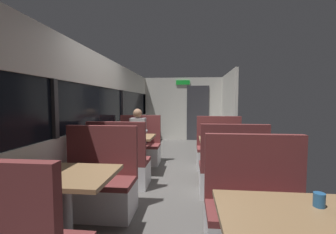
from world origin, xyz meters
TOP-DOWN VIEW (x-y plane):
  - ground_plane at (0.00, 0.00)m, footprint 3.30×9.20m
  - carriage_window_panel_left at (-1.45, 0.00)m, footprint 0.09×8.48m
  - carriage_end_bulkhead at (0.06, 4.19)m, footprint 2.90×0.11m
  - carriage_aisle_panel_right at (1.45, 3.00)m, footprint 0.08×2.40m
  - dining_table_near_window at (-0.89, -2.09)m, footprint 0.90×0.70m
  - bench_near_window_facing_entry at (-0.89, -1.39)m, footprint 0.95×0.50m
  - dining_table_mid_window at (-0.89, 0.20)m, footprint 0.90×0.70m
  - bench_mid_window_facing_end at (-0.89, -0.49)m, footprint 0.95×0.50m
  - bench_mid_window_facing_entry at (-0.89, 0.90)m, footprint 0.95×0.50m
  - dining_table_front_aisle at (0.89, -2.69)m, footprint 0.90×0.70m
  - bench_front_aisle_facing_entry at (0.89, -1.99)m, footprint 0.95×0.50m
  - dining_table_rear_aisle at (0.89, 0.00)m, footprint 0.90×0.70m
  - bench_rear_aisle_facing_end at (0.89, -0.69)m, footprint 0.95×0.50m
  - bench_rear_aisle_facing_entry at (0.89, 0.70)m, footprint 0.95×0.50m
  - seated_passenger at (-0.89, 0.83)m, footprint 0.47×0.55m
  - coffee_cup_primary at (-0.95, -2.25)m, footprint 0.07×0.07m
  - coffee_cup_secondary at (1.10, -2.56)m, footprint 0.07×0.07m

SIDE VIEW (x-z plane):
  - ground_plane at x=0.00m, z-range -0.02..0.00m
  - bench_near_window_facing_entry at x=-0.89m, z-range -0.22..0.88m
  - bench_mid_window_facing_end at x=-0.89m, z-range -0.22..0.88m
  - bench_mid_window_facing_entry at x=-0.89m, z-range -0.22..0.88m
  - bench_front_aisle_facing_entry at x=0.89m, z-range -0.22..0.88m
  - bench_rear_aisle_facing_end at x=0.89m, z-range -0.22..0.88m
  - bench_rear_aisle_facing_entry at x=0.89m, z-range -0.22..0.88m
  - seated_passenger at x=-0.89m, z-range -0.09..1.17m
  - dining_table_near_window at x=-0.89m, z-range 0.27..1.01m
  - dining_table_mid_window at x=-0.89m, z-range 0.27..1.01m
  - dining_table_front_aisle at x=0.89m, z-range 0.27..1.01m
  - dining_table_rear_aisle at x=0.89m, z-range 0.27..1.01m
  - coffee_cup_primary at x=-0.95m, z-range 0.74..0.83m
  - coffee_cup_secondary at x=1.10m, z-range 0.74..0.83m
  - carriage_window_panel_left at x=-1.45m, z-range -0.04..2.26m
  - carriage_end_bulkhead at x=0.06m, z-range -0.01..2.29m
  - carriage_aisle_panel_right at x=1.45m, z-range 0.00..2.30m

